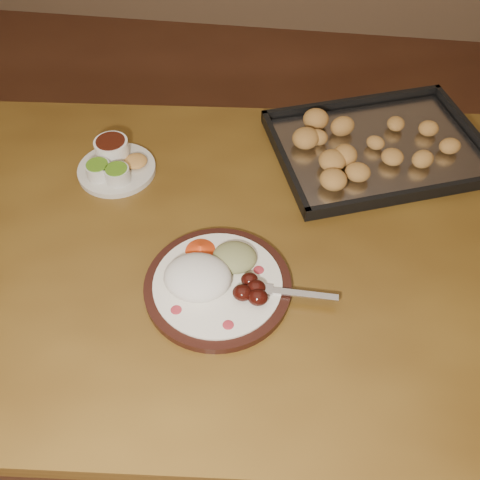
# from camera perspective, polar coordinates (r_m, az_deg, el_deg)

# --- Properties ---
(ground) EXTENTS (4.00, 4.00, 0.00)m
(ground) POSITION_cam_1_polar(r_m,az_deg,el_deg) (1.88, -9.28, -7.84)
(ground) COLOR brown
(ground) RESTS_ON ground
(dining_table) EXTENTS (1.57, 1.03, 0.75)m
(dining_table) POSITION_cam_1_polar(r_m,az_deg,el_deg) (1.15, -2.30, -3.34)
(dining_table) COLOR brown
(dining_table) RESTS_ON ground
(dinner_plate) EXTENTS (0.36, 0.27, 0.06)m
(dinner_plate) POSITION_cam_1_polar(r_m,az_deg,el_deg) (0.99, -2.72, -4.28)
(dinner_plate) COLOR black
(dinner_plate) RESTS_ON dining_table
(condiment_saucer) EXTENTS (0.17, 0.17, 0.06)m
(condiment_saucer) POSITION_cam_1_polar(r_m,az_deg,el_deg) (1.24, -13.25, 7.96)
(condiment_saucer) COLOR silver
(condiment_saucer) RESTS_ON dining_table
(baking_tray) EXTENTS (0.57, 0.50, 0.05)m
(baking_tray) POSITION_cam_1_polar(r_m,az_deg,el_deg) (1.30, 14.63, 9.72)
(baking_tray) COLOR black
(baking_tray) RESTS_ON dining_table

